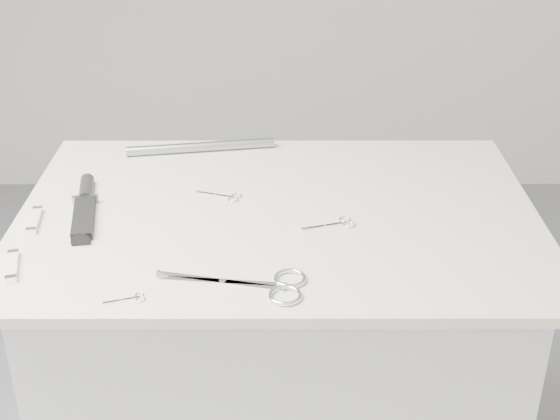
{
  "coord_description": "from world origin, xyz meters",
  "views": [
    {
      "loc": [
        0.0,
        -1.33,
        1.63
      ],
      "look_at": [
        0.0,
        0.01,
        0.92
      ],
      "focal_mm": 50.0,
      "sensor_mm": 36.0,
      "label": 1
    }
  ],
  "objects_px": {
    "pocket_knife_b": "(12,266)",
    "metal_rail": "(201,147)",
    "tiny_scissors": "(130,299)",
    "plinth": "(278,398)",
    "embroidery_scissors_a": "(336,224)",
    "large_shears": "(264,285)",
    "pocket_knife_a": "(35,220)",
    "sheathed_knife": "(85,204)",
    "embroidery_scissors_b": "(225,196)"
  },
  "relations": [
    {
      "from": "embroidery_scissors_b",
      "to": "sheathed_knife",
      "type": "relative_size",
      "value": 0.37
    },
    {
      "from": "metal_rail",
      "to": "tiny_scissors",
      "type": "bearing_deg",
      "value": -95.98
    },
    {
      "from": "tiny_scissors",
      "to": "sheathed_knife",
      "type": "distance_m",
      "value": 0.34
    },
    {
      "from": "embroidery_scissors_b",
      "to": "sheathed_knife",
      "type": "xyz_separation_m",
      "value": [
        -0.27,
        -0.05,
        0.01
      ]
    },
    {
      "from": "embroidery_scissors_a",
      "to": "tiny_scissors",
      "type": "distance_m",
      "value": 0.42
    },
    {
      "from": "plinth",
      "to": "sheathed_knife",
      "type": "bearing_deg",
      "value": 177.91
    },
    {
      "from": "large_shears",
      "to": "pocket_knife_b",
      "type": "relative_size",
      "value": 2.53
    },
    {
      "from": "pocket_knife_a",
      "to": "metal_rail",
      "type": "xyz_separation_m",
      "value": [
        0.28,
        0.33,
        0.01
      ]
    },
    {
      "from": "sheathed_knife",
      "to": "pocket_knife_a",
      "type": "distance_m",
      "value": 0.1
    },
    {
      "from": "embroidery_scissors_a",
      "to": "tiny_scissors",
      "type": "xyz_separation_m",
      "value": [
        -0.34,
        -0.24,
        -0.0
      ]
    },
    {
      "from": "plinth",
      "to": "metal_rail",
      "type": "distance_m",
      "value": 0.59
    },
    {
      "from": "pocket_knife_b",
      "to": "metal_rail",
      "type": "bearing_deg",
      "value": -43.31
    },
    {
      "from": "tiny_scissors",
      "to": "metal_rail",
      "type": "relative_size",
      "value": 0.2
    },
    {
      "from": "sheathed_knife",
      "to": "pocket_knife_b",
      "type": "distance_m",
      "value": 0.23
    },
    {
      "from": "large_shears",
      "to": "pocket_knife_a",
      "type": "distance_m",
      "value": 0.49
    },
    {
      "from": "sheathed_knife",
      "to": "plinth",
      "type": "bearing_deg",
      "value": -101.77
    },
    {
      "from": "large_shears",
      "to": "tiny_scissors",
      "type": "distance_m",
      "value": 0.22
    },
    {
      "from": "plinth",
      "to": "sheathed_knife",
      "type": "xyz_separation_m",
      "value": [
        -0.38,
        0.01,
        0.48
      ]
    },
    {
      "from": "plinth",
      "to": "pocket_knife_b",
      "type": "bearing_deg",
      "value": -155.37
    },
    {
      "from": "large_shears",
      "to": "pocket_knife_a",
      "type": "xyz_separation_m",
      "value": [
        -0.43,
        0.22,
        0.0
      ]
    },
    {
      "from": "embroidery_scissors_b",
      "to": "metal_rail",
      "type": "height_order",
      "value": "metal_rail"
    },
    {
      "from": "tiny_scissors",
      "to": "sheathed_knife",
      "type": "relative_size",
      "value": 0.27
    },
    {
      "from": "large_shears",
      "to": "sheathed_knife",
      "type": "bearing_deg",
      "value": 151.67
    },
    {
      "from": "embroidery_scissors_a",
      "to": "pocket_knife_a",
      "type": "relative_size",
      "value": 1.06
    },
    {
      "from": "large_shears",
      "to": "plinth",
      "type": "bearing_deg",
      "value": 94.64
    },
    {
      "from": "large_shears",
      "to": "metal_rail",
      "type": "xyz_separation_m",
      "value": [
        -0.15,
        0.55,
        0.01
      ]
    },
    {
      "from": "embroidery_scissors_a",
      "to": "metal_rail",
      "type": "xyz_separation_m",
      "value": [
        -0.28,
        0.34,
        0.01
      ]
    },
    {
      "from": "plinth",
      "to": "tiny_scissors",
      "type": "xyz_separation_m",
      "value": [
        -0.24,
        -0.3,
        0.47
      ]
    },
    {
      "from": "pocket_knife_a",
      "to": "metal_rail",
      "type": "relative_size",
      "value": 0.29
    },
    {
      "from": "embroidery_scissors_a",
      "to": "pocket_knife_a",
      "type": "distance_m",
      "value": 0.57
    },
    {
      "from": "pocket_knife_a",
      "to": "pocket_knife_b",
      "type": "height_order",
      "value": "same"
    },
    {
      "from": "embroidery_scissors_b",
      "to": "metal_rail",
      "type": "distance_m",
      "value": 0.24
    },
    {
      "from": "plinth",
      "to": "large_shears",
      "type": "bearing_deg",
      "value": -94.96
    },
    {
      "from": "embroidery_scissors_a",
      "to": "embroidery_scissors_b",
      "type": "bearing_deg",
      "value": 134.2
    },
    {
      "from": "tiny_scissors",
      "to": "pocket_knife_a",
      "type": "height_order",
      "value": "pocket_knife_a"
    },
    {
      "from": "metal_rail",
      "to": "plinth",
      "type": "bearing_deg",
      "value": -58.77
    },
    {
      "from": "large_shears",
      "to": "metal_rail",
      "type": "distance_m",
      "value": 0.57
    },
    {
      "from": "embroidery_scissors_a",
      "to": "pocket_knife_b",
      "type": "xyz_separation_m",
      "value": [
        -0.56,
        -0.15,
        0.0
      ]
    },
    {
      "from": "pocket_knife_b",
      "to": "metal_rail",
      "type": "xyz_separation_m",
      "value": [
        0.28,
        0.49,
        0.0
      ]
    },
    {
      "from": "metal_rail",
      "to": "sheathed_knife",
      "type": "bearing_deg",
      "value": -126.33
    },
    {
      "from": "embroidery_scissors_b",
      "to": "pocket_knife_b",
      "type": "relative_size",
      "value": 0.94
    },
    {
      "from": "pocket_knife_b",
      "to": "pocket_knife_a",
      "type": "bearing_deg",
      "value": -11.69
    },
    {
      "from": "sheathed_knife",
      "to": "pocket_knife_b",
      "type": "xyz_separation_m",
      "value": [
        -0.07,
        -0.22,
        -0.0
      ]
    },
    {
      "from": "sheathed_knife",
      "to": "metal_rail",
      "type": "height_order",
      "value": "sheathed_knife"
    },
    {
      "from": "plinth",
      "to": "sheathed_knife",
      "type": "relative_size",
      "value": 3.63
    },
    {
      "from": "embroidery_scissors_b",
      "to": "sheathed_knife",
      "type": "distance_m",
      "value": 0.27
    },
    {
      "from": "plinth",
      "to": "pocket_knife_b",
      "type": "xyz_separation_m",
      "value": [
        -0.45,
        -0.21,
        0.48
      ]
    },
    {
      "from": "embroidery_scissors_a",
      "to": "sheathed_knife",
      "type": "bearing_deg",
      "value": 154.58
    },
    {
      "from": "plinth",
      "to": "embroidery_scissors_a",
      "type": "height_order",
      "value": "embroidery_scissors_a"
    },
    {
      "from": "pocket_knife_a",
      "to": "pocket_knife_b",
      "type": "distance_m",
      "value": 0.16
    }
  ]
}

